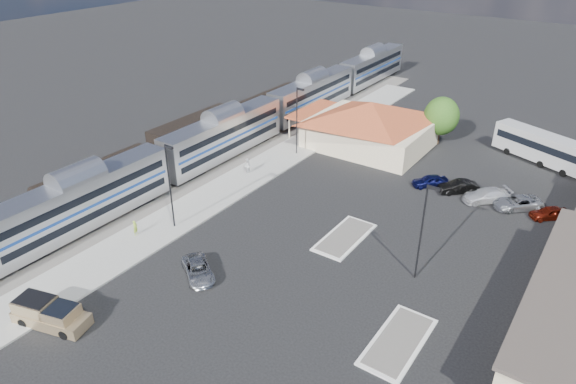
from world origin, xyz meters
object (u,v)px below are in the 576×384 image
Objects in this scene: pickup_truck at (51,314)px; suv at (198,270)px; coach_bus at (541,146)px; station_depot at (370,124)px.

pickup_truck reaches higher than suv.
coach_bus is at bearing 9.38° from suv.
coach_bus is (20.13, 7.43, -0.92)m from station_depot.
suv is at bearing -40.44° from pickup_truck.
station_depot is 1.52× the size of coach_bus.
coach_bus reaches higher than pickup_truck.
station_depot is at bearing -20.36° from pickup_truck.
pickup_truck is 11.83m from suv.
station_depot is at bearing 35.62° from suv.
suv is 0.40× the size of coach_bus.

